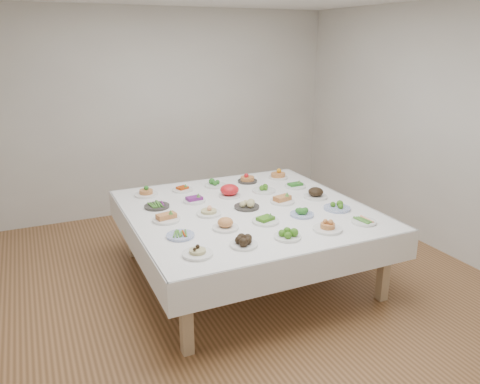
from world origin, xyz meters
name	(u,v)px	position (x,y,z in m)	size (l,w,h in m)	color
room_envelope	(236,102)	(0.00, 0.00, 1.83)	(5.02, 5.02, 2.81)	#93643D
display_table	(246,214)	(0.15, 0.10, 0.69)	(2.33, 2.33, 0.75)	white
dish_0	(197,250)	(-0.66, -0.72, 0.80)	(0.24, 0.24, 0.11)	white
dish_1	(244,240)	(-0.25, -0.72, 0.80)	(0.23, 0.23, 0.11)	white
dish_2	(287,233)	(0.16, -0.72, 0.80)	(0.24, 0.24, 0.11)	white
dish_3	(328,224)	(0.57, -0.72, 0.81)	(0.26, 0.26, 0.13)	white
dish_4	(364,220)	(0.98, -0.72, 0.78)	(0.23, 0.23, 0.06)	white
dish_5	(180,235)	(-0.67, -0.32, 0.77)	(0.24, 0.24, 0.05)	#4C66B2
dish_6	(225,223)	(-0.25, -0.31, 0.80)	(0.23, 0.23, 0.12)	white
dish_7	(265,218)	(0.15, -0.32, 0.80)	(0.25, 0.25, 0.11)	white
dish_8	(302,212)	(0.55, -0.31, 0.79)	(0.23, 0.23, 0.09)	#4C66B2
dish_9	(337,205)	(0.97, -0.31, 0.80)	(0.26, 0.26, 0.11)	#4C66B2
dish_10	(166,216)	(-0.67, 0.10, 0.80)	(0.26, 0.26, 0.12)	white
dish_11	(209,209)	(-0.25, 0.09, 0.81)	(0.24, 0.24, 0.13)	white
dish_12	(247,203)	(0.16, 0.10, 0.81)	(0.25, 0.25, 0.12)	#2F2D2A
dish_13	(282,198)	(0.57, 0.10, 0.80)	(0.25, 0.25, 0.12)	white
dish_14	(316,192)	(0.98, 0.09, 0.81)	(0.25, 0.25, 0.14)	white
dish_15	(157,205)	(-0.66, 0.50, 0.78)	(0.25, 0.25, 0.06)	#2F2D2A
dish_16	(194,198)	(-0.26, 0.51, 0.80)	(0.23, 0.23, 0.11)	white
dish_17	(230,190)	(0.15, 0.51, 0.82)	(0.25, 0.25, 0.15)	white
dish_18	(264,188)	(0.57, 0.51, 0.79)	(0.26, 0.26, 0.10)	white
dish_19	(295,184)	(0.97, 0.51, 0.79)	(0.24, 0.24, 0.10)	white
dish_20	(146,190)	(-0.66, 0.92, 0.82)	(0.25, 0.25, 0.15)	white
dish_21	(182,188)	(-0.25, 0.92, 0.78)	(0.23, 0.23, 0.09)	white
dish_22	(215,182)	(0.15, 0.92, 0.80)	(0.24, 0.24, 0.11)	white
dish_23	(247,178)	(0.56, 0.92, 0.80)	(0.23, 0.23, 0.12)	#2F2D2A
dish_24	(278,173)	(0.97, 0.91, 0.82)	(0.23, 0.23, 0.15)	white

